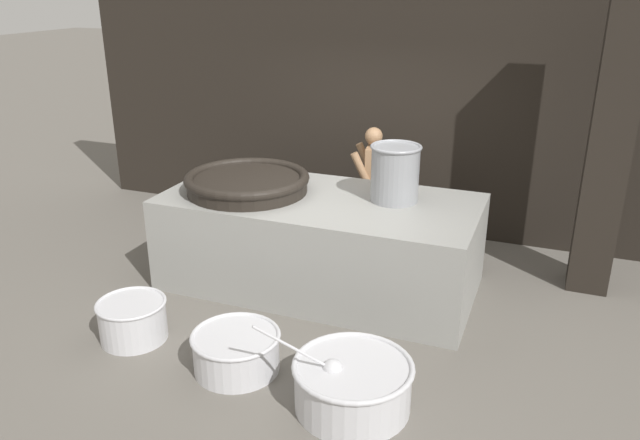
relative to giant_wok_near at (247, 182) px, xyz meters
name	(u,v)px	position (x,y,z in m)	size (l,w,h in m)	color
ground_plane	(320,283)	(0.82, 0.10, -1.14)	(60.00, 60.00, 0.00)	#666059
back_wall	(377,101)	(0.82, 2.19, 0.57)	(8.58, 0.24, 3.43)	black
support_pillar	(611,137)	(3.64, 1.14, 0.57)	(0.42, 0.42, 3.43)	black
hearth_platform	(320,242)	(0.82, 0.10, -0.63)	(3.39, 1.63, 1.03)	gray
giant_wok_near	(247,182)	(0.00, 0.00, 0.00)	(1.38, 1.38, 0.21)	black
stock_pot	(395,172)	(1.59, 0.31, 0.20)	(0.54, 0.54, 0.60)	gray
cook	(372,184)	(1.03, 1.34, -0.30)	(0.41, 0.61, 1.56)	#9E7551
prep_bowl_vegetables	(352,383)	(1.86, -1.84, -0.92)	(1.19, 0.98, 0.81)	silver
prep_bowl_meat	(236,350)	(0.74, -1.72, -0.95)	(0.79, 0.79, 0.36)	silver
prep_bowl_extra	(133,318)	(-0.42, -1.63, -0.93)	(0.66, 0.66, 0.40)	silver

